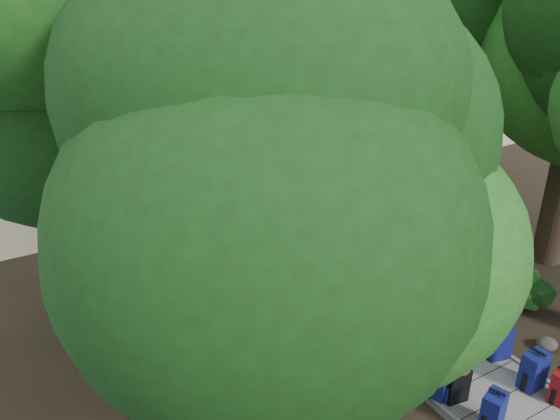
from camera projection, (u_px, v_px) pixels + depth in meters
ground at (348, 287)px, 11.82m from camera, size 120.00×120.00×0.00m
sand_beach at (133, 120)px, 24.39m from camera, size 40.00×22.00×0.02m
boardwalk at (322, 264)px, 12.58m from camera, size 2.00×12.00×0.12m
backpack_left_a at (493, 410)px, 7.93m from camera, size 0.44×0.37×0.70m
backpack_left_b at (456, 382)px, 8.48m from camera, size 0.39×0.31×0.66m
backpack_left_c at (442, 371)px, 8.55m from camera, size 0.54×0.45×0.87m
backpack_left_d at (388, 332)px, 9.76m from camera, size 0.36×0.30×0.48m
backpack_right_b at (534, 369)px, 8.71m from camera, size 0.41×0.30×0.72m
backpack_right_c at (499, 340)px, 9.40m from camera, size 0.46×0.38×0.70m
backpack_right_d at (473, 332)px, 9.77m from camera, size 0.38×0.31×0.50m
duffel_right_khaki at (443, 308)px, 10.56m from camera, size 0.51×0.63×0.37m
duffel_right_black at (425, 302)px, 10.70m from camera, size 0.49×0.72×0.43m
suitcase_on_boardwalk at (414, 349)px, 9.28m from camera, size 0.39×0.25×0.57m
lone_suitcase_on_sand at (215, 162)px, 18.10m from camera, size 0.48×0.32×0.70m
hat_brown at (456, 363)px, 8.31m from camera, size 0.44×0.44×0.13m
hat_white at (450, 347)px, 8.33m from camera, size 0.37×0.37×0.12m
kayak at (82, 159)px, 18.92m from camera, size 2.03×3.57×0.35m
sun_lounger at (250, 136)px, 20.93m from camera, size 1.37×2.07×0.64m
tree_right_c at (430, 45)px, 12.70m from camera, size 5.38×5.38×9.32m
tree_right_d at (414, 0)px, 15.31m from camera, size 5.95×5.95×10.91m
tree_right_e at (347, 40)px, 17.17m from camera, size 4.64×4.64×8.36m
tree_left_a at (334, 293)px, 5.09m from camera, size 4.30×4.30×7.16m
tree_left_b at (103, 117)px, 7.71m from camera, size 4.89×4.89×8.81m
tree_left_c at (131, 74)px, 10.97m from camera, size 5.00×5.00×8.70m
tree_back_a at (83, 17)px, 21.50m from camera, size 5.15×5.15×8.92m
palm_right_a at (311, 66)px, 17.01m from camera, size 4.05×4.05×6.91m
palm_right_b at (287, 30)px, 20.68m from camera, size 4.22×4.22×8.15m
palm_right_c at (206, 40)px, 20.96m from camera, size 4.63×4.63×7.37m
palm_left_a at (37, 104)px, 13.64m from camera, size 3.98×3.98×6.34m
rock_left_b at (284, 384)px, 8.95m from camera, size 0.35×0.31×0.19m
rock_left_c at (270, 305)px, 10.93m from camera, size 0.54×0.48×0.30m
rock_left_d at (185, 246)px, 13.31m from camera, size 0.33×0.30×0.18m
rock_right_a at (547, 344)px, 9.87m from camera, size 0.39×0.35×0.21m
rock_right_b at (467, 270)px, 12.22m from camera, size 0.43×0.39×0.24m
rock_right_c at (358, 235)px, 13.84m from camera, size 0.36×0.32×0.20m
rock_right_d at (359, 195)px, 16.08m from camera, size 0.51×0.46×0.28m
shrub_left_a at (361, 389)px, 8.28m from camera, size 1.10×1.10×0.99m
shrub_left_b at (234, 282)px, 11.26m from camera, size 0.85×0.85×0.77m
shrub_left_c at (160, 216)px, 13.78m from camera, size 1.26×1.26×1.14m
shrub_right_a at (526, 292)px, 10.89m from camera, size 0.91×0.91×0.82m
shrub_right_b at (391, 203)px, 14.65m from camera, size 1.16×1.16×1.04m
shrub_right_c at (282, 171)px, 17.22m from camera, size 0.89×0.89×0.80m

